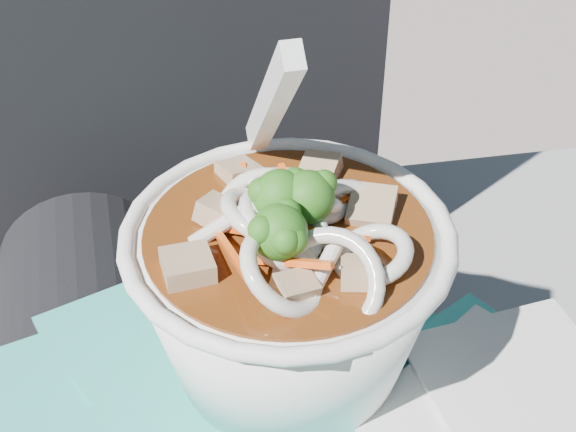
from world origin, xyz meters
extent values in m
cube|color=teal|center=(-0.01, 0.04, 0.59)|extent=(0.20, 0.20, 0.00)
cube|color=teal|center=(-0.02, -0.01, 0.60)|extent=(0.12, 0.13, 0.00)
cube|color=teal|center=(-0.08, 0.00, 0.60)|extent=(0.22, 0.21, 0.00)
cube|color=teal|center=(0.03, -0.01, 0.60)|extent=(0.23, 0.24, 0.00)
cube|color=teal|center=(0.06, 0.04, 0.60)|extent=(0.18, 0.19, 0.00)
cube|color=teal|center=(0.02, -0.01, 0.60)|extent=(0.21, 0.21, 0.00)
cube|color=teal|center=(0.02, -0.03, 0.61)|extent=(0.18, 0.18, 0.00)
cube|color=silver|center=(0.14, -0.06, 0.61)|extent=(0.17, 0.17, 0.00)
cube|color=silver|center=(0.16, -0.04, 0.62)|extent=(0.11, 0.11, 0.00)
torus|color=white|center=(0.04, 0.01, 0.70)|extent=(0.17, 0.17, 0.01)
cylinder|color=#4E240B|center=(0.04, 0.01, 0.70)|extent=(0.15, 0.15, 0.01)
torus|color=silver|center=(0.07, -0.02, 0.71)|extent=(0.05, 0.05, 0.02)
torus|color=silver|center=(0.03, 0.03, 0.71)|extent=(0.07, 0.06, 0.05)
torus|color=silver|center=(0.03, -0.03, 0.72)|extent=(0.05, 0.06, 0.05)
torus|color=silver|center=(0.05, 0.03, 0.71)|extent=(0.06, 0.06, 0.03)
torus|color=silver|center=(0.08, 0.00, 0.71)|extent=(0.07, 0.07, 0.05)
torus|color=silver|center=(0.04, 0.01, 0.71)|extent=(0.06, 0.06, 0.02)
torus|color=silver|center=(0.05, -0.03, 0.71)|extent=(0.06, 0.06, 0.06)
torus|color=silver|center=(0.03, 0.00, 0.71)|extent=(0.04, 0.05, 0.03)
torus|color=silver|center=(0.01, 0.04, 0.71)|extent=(0.05, 0.05, 0.03)
torus|color=silver|center=(0.04, 0.01, 0.71)|extent=(0.06, 0.07, 0.05)
torus|color=silver|center=(0.04, 0.02, 0.71)|extent=(0.07, 0.06, 0.05)
torus|color=silver|center=(0.04, 0.01, 0.70)|extent=(0.06, 0.06, 0.04)
torus|color=silver|center=(0.03, 0.02, 0.71)|extent=(0.06, 0.07, 0.04)
cylinder|color=silver|center=(0.06, 0.03, 0.71)|extent=(0.04, 0.01, 0.03)
cylinder|color=silver|center=(0.05, -0.03, 0.71)|extent=(0.03, 0.03, 0.02)
cylinder|color=silver|center=(0.00, 0.01, 0.71)|extent=(0.03, 0.01, 0.02)
cylinder|color=#65994A|center=(0.05, 0.01, 0.71)|extent=(0.01, 0.01, 0.02)
sphere|color=#1B5814|center=(0.05, 0.01, 0.73)|extent=(0.03, 0.03, 0.03)
sphere|color=#1B5814|center=(0.05, 0.02, 0.73)|extent=(0.01, 0.01, 0.01)
sphere|color=#1B5814|center=(0.04, 0.02, 0.73)|extent=(0.01, 0.01, 0.01)
sphere|color=#1B5814|center=(0.04, 0.02, 0.73)|extent=(0.01, 0.01, 0.01)
sphere|color=#1B5814|center=(0.06, 0.01, 0.73)|extent=(0.01, 0.01, 0.01)
cylinder|color=#65994A|center=(0.04, 0.01, 0.71)|extent=(0.01, 0.01, 0.02)
sphere|color=#1B5814|center=(0.04, 0.01, 0.73)|extent=(0.03, 0.03, 0.03)
sphere|color=#1B5814|center=(0.03, 0.02, 0.73)|extent=(0.01, 0.01, 0.01)
sphere|color=#1B5814|center=(0.04, 0.02, 0.73)|extent=(0.01, 0.01, 0.01)
sphere|color=#1B5814|center=(0.04, 0.01, 0.73)|extent=(0.01, 0.01, 0.01)
sphere|color=#1B5814|center=(0.04, 0.02, 0.73)|extent=(0.01, 0.01, 0.01)
cylinder|color=#65994A|center=(0.03, -0.01, 0.71)|extent=(0.01, 0.01, 0.02)
sphere|color=#1B5814|center=(0.03, -0.01, 0.73)|extent=(0.03, 0.03, 0.03)
sphere|color=#1B5814|center=(0.03, -0.02, 0.73)|extent=(0.01, 0.01, 0.01)
sphere|color=#1B5814|center=(0.02, -0.02, 0.73)|extent=(0.01, 0.01, 0.01)
sphere|color=#1B5814|center=(0.03, -0.02, 0.73)|extent=(0.01, 0.01, 0.01)
sphere|color=#1B5814|center=(0.03, -0.01, 0.73)|extent=(0.01, 0.01, 0.01)
cube|color=#FF5915|center=(0.02, 0.00, 0.72)|extent=(0.03, 0.03, 0.02)
cube|color=#FF5915|center=(0.01, 0.00, 0.71)|extent=(0.01, 0.06, 0.02)
cube|color=#FF5915|center=(0.03, 0.04, 0.71)|extent=(0.01, 0.05, 0.01)
cube|color=#FF5915|center=(0.03, -0.02, 0.72)|extent=(0.03, 0.03, 0.02)
cube|color=#FF5915|center=(0.06, 0.02, 0.71)|extent=(0.04, 0.03, 0.01)
cube|color=#FF5915|center=(0.05, 0.03, 0.71)|extent=(0.01, 0.05, 0.01)
cube|color=#FF5915|center=(0.05, 0.00, 0.71)|extent=(0.05, 0.02, 0.01)
cube|color=#987556|center=(0.09, 0.02, 0.71)|extent=(0.03, 0.04, 0.02)
cube|color=#987556|center=(0.07, 0.05, 0.71)|extent=(0.03, 0.03, 0.02)
cube|color=#987556|center=(0.02, 0.07, 0.71)|extent=(0.03, 0.03, 0.02)
cube|color=#987556|center=(0.01, 0.03, 0.71)|extent=(0.03, 0.03, 0.02)
cube|color=#987556|center=(-0.01, -0.01, 0.71)|extent=(0.03, 0.03, 0.02)
cube|color=#987556|center=(0.03, -0.03, 0.71)|extent=(0.02, 0.02, 0.02)
cube|color=#987556|center=(0.06, -0.03, 0.71)|extent=(0.02, 0.02, 0.02)
ellipsoid|color=white|center=(0.04, 0.00, 0.71)|extent=(0.03, 0.04, 0.01)
cube|color=white|center=(0.04, 0.05, 0.76)|extent=(0.01, 0.10, 0.11)
camera|label=1|loc=(-0.04, -0.29, 0.97)|focal=50.00mm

